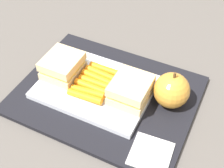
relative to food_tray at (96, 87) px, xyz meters
name	(u,v)px	position (x,y,z in m)	size (l,w,h in m)	color
ground_plane	(107,96)	(0.03, 0.00, -0.02)	(2.40, 2.40, 0.00)	#56514C
lunchbag_mat	(107,95)	(0.03, 0.00, -0.01)	(0.36, 0.28, 0.01)	black
food_tray	(96,87)	(0.00, 0.00, 0.00)	(0.23, 0.17, 0.01)	white
sandwich_half_left	(63,66)	(-0.08, 0.00, 0.03)	(0.07, 0.08, 0.04)	#DBC189
sandwich_half_right	(131,90)	(0.08, 0.00, 0.03)	(0.07, 0.08, 0.04)	#DBC189
carrot_sticks_bundle	(95,83)	(0.00, 0.00, 0.01)	(0.08, 0.10, 0.02)	orange
apple	(172,90)	(0.15, 0.03, 0.03)	(0.07, 0.07, 0.08)	gold
paper_napkin	(151,154)	(0.16, -0.10, 0.00)	(0.07, 0.07, 0.00)	white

